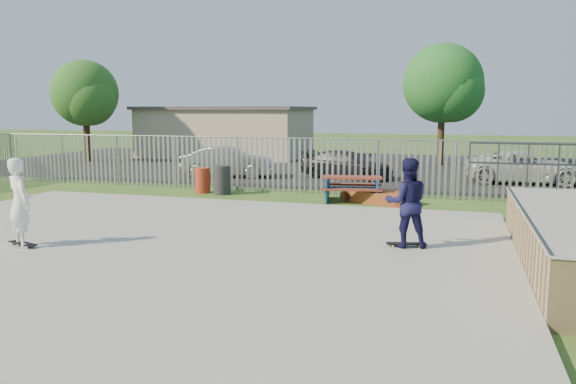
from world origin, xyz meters
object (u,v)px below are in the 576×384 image
(tree_mid, at_px, (443,84))
(funbox, at_px, (379,197))
(tree_left, at_px, (85,93))
(skater_white, at_px, (20,202))
(trash_bin_red, at_px, (203,180))
(car_dark, at_px, (347,165))
(car_silver, at_px, (228,162))
(car_white, at_px, (526,167))
(trash_bin_grey, at_px, (222,180))
(skater_navy, at_px, (407,203))
(picnic_table, at_px, (352,189))

(tree_mid, bearing_deg, funbox, -96.34)
(tree_left, height_order, skater_white, tree_left)
(funbox, height_order, tree_left, tree_left)
(trash_bin_red, relative_size, tree_left, 0.16)
(car_dark, distance_m, skater_white, 15.37)
(car_dark, height_order, skater_white, skater_white)
(car_silver, height_order, car_white, car_silver)
(car_silver, relative_size, skater_white, 2.19)
(funbox, height_order, trash_bin_grey, trash_bin_grey)
(trash_bin_red, distance_m, car_silver, 4.68)
(car_dark, bearing_deg, funbox, -146.66)
(funbox, bearing_deg, trash_bin_grey, -161.43)
(tree_left, height_order, tree_mid, tree_mid)
(tree_left, bearing_deg, car_dark, -12.90)
(trash_bin_red, relative_size, skater_navy, 0.49)
(car_dark, bearing_deg, tree_mid, -14.12)
(car_dark, height_order, tree_left, tree_left)
(tree_mid, relative_size, skater_white, 3.46)
(tree_left, distance_m, skater_white, 22.17)
(car_dark, distance_m, car_white, 7.36)
(car_silver, height_order, car_dark, car_silver)
(funbox, distance_m, tree_mid, 14.12)
(funbox, xyz_separation_m, trash_bin_red, (-6.50, 0.45, 0.26))
(trash_bin_grey, bearing_deg, skater_navy, -43.14)
(tree_mid, distance_m, skater_white, 23.64)
(picnic_table, bearing_deg, skater_white, -131.53)
(trash_bin_grey, relative_size, car_dark, 0.25)
(trash_bin_red, distance_m, car_white, 13.12)
(trash_bin_red, relative_size, car_white, 0.19)
(picnic_table, xyz_separation_m, car_silver, (-6.50, 4.90, 0.28))
(tree_mid, bearing_deg, tree_left, -169.77)
(funbox, xyz_separation_m, trash_bin_grey, (-5.67, 0.30, 0.32))
(picnic_table, distance_m, skater_navy, 6.90)
(car_silver, xyz_separation_m, car_dark, (5.17, 1.13, -0.08))
(skater_navy, bearing_deg, picnic_table, -84.87)
(tree_left, bearing_deg, skater_navy, -39.35)
(picnic_table, distance_m, trash_bin_red, 5.59)
(funbox, relative_size, car_silver, 0.54)
(car_silver, relative_size, tree_left, 0.70)
(skater_navy, xyz_separation_m, skater_white, (-7.78, -2.32, 0.00))
(car_dark, distance_m, tree_mid, 8.98)
(car_white, bearing_deg, tree_left, 79.75)
(trash_bin_red, xyz_separation_m, trash_bin_grey, (0.84, -0.14, 0.06))
(car_white, height_order, tree_mid, tree_mid)
(skater_navy, bearing_deg, trash_bin_grey, -57.90)
(picnic_table, height_order, skater_navy, skater_navy)
(car_dark, bearing_deg, trash_bin_red, 156.57)
(skater_white, bearing_deg, car_dark, -77.67)
(skater_navy, bearing_deg, car_dark, -88.39)
(trash_bin_grey, height_order, car_dark, car_dark)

